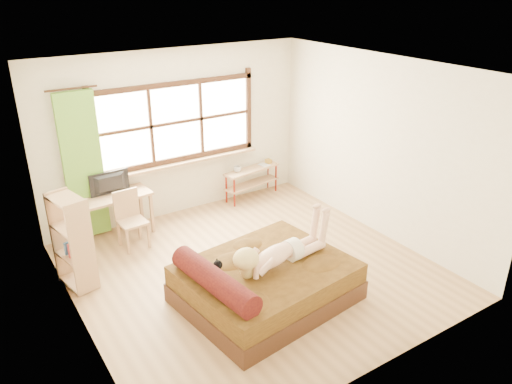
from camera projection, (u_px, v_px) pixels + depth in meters
floor at (253, 270)px, 6.82m from camera, size 4.50×4.50×0.00m
ceiling at (252, 70)px, 5.73m from camera, size 4.50×4.50×0.00m
wall_back at (177, 134)px, 8.00m from camera, size 4.50×0.00×4.50m
wall_front at (385, 256)px, 4.55m from camera, size 4.50×0.00×4.50m
wall_left at (69, 223)px, 5.15m from camera, size 0.00×4.50×4.50m
wall_right at (380, 147)px, 7.40m from camera, size 0.00×4.50×4.50m
window at (177, 125)px, 7.91m from camera, size 2.80×0.16×1.46m
curtain at (83, 167)px, 7.22m from camera, size 0.55×0.10×2.20m
bed at (263, 283)px, 6.07m from camera, size 2.14×1.80×0.75m
woman at (279, 242)px, 5.92m from camera, size 1.41×0.56×0.59m
kitten at (209, 271)px, 5.67m from camera, size 0.31×0.15×0.24m
desk at (114, 201)px, 7.47m from camera, size 1.11×0.56×0.68m
monitor at (111, 184)px, 7.40m from camera, size 0.61×0.12×0.35m
chair at (130, 216)px, 7.28m from camera, size 0.40×0.40×0.85m
pipe_shelf at (252, 176)px, 8.91m from camera, size 1.12×0.44×0.62m
cup at (237, 169)px, 8.67m from camera, size 0.15×0.15×0.10m
book at (261, 166)px, 8.94m from camera, size 0.18×0.22×0.02m
bookshelf at (72, 242)px, 6.24m from camera, size 0.42×0.60×1.25m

